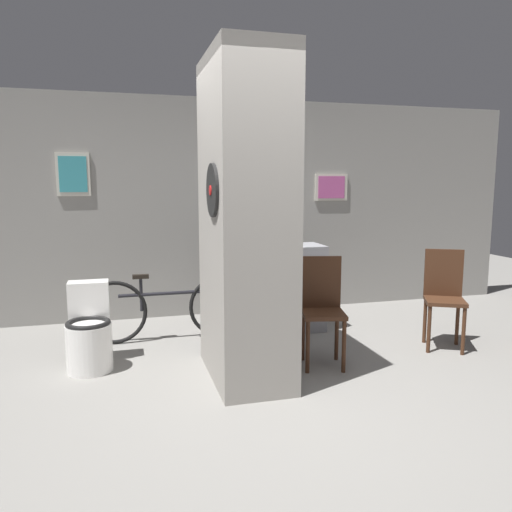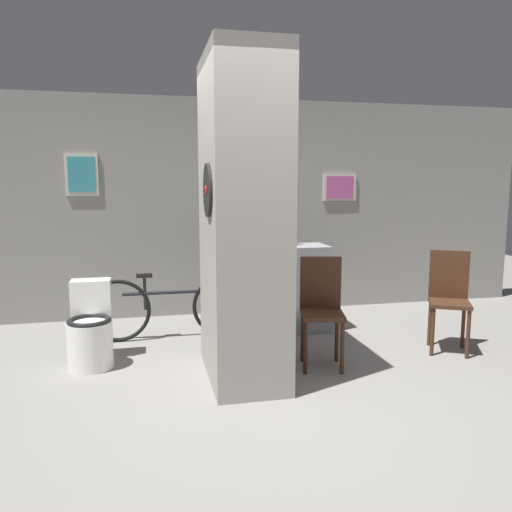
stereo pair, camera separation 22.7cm
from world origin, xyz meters
TOP-DOWN VIEW (x-y plane):
  - ground_plane at (0.00, 0.00)m, footprint 14.00×14.00m
  - wall_back at (0.00, 2.63)m, footprint 8.00×0.09m
  - pillar_center at (-0.14, 0.55)m, footprint 0.62×1.10m
  - counter_shelf at (0.45, 1.71)m, footprint 1.12×0.44m
  - toilet at (-1.41, 1.06)m, footprint 0.39×0.55m
  - chair_near_pillar at (0.58, 0.63)m, footprint 0.44×0.44m
  - chair_by_doorway at (1.91, 0.76)m, footprint 0.49×0.49m
  - bicycle at (-0.67, 1.68)m, footprint 1.71×0.42m
  - bottle_tall at (0.66, 1.78)m, footprint 0.08×0.08m

SIDE VIEW (x-z plane):
  - ground_plane at x=0.00m, z-range 0.00..0.00m
  - toilet at x=-1.41m, z-range -0.06..0.68m
  - bicycle at x=-0.67m, z-range -0.01..0.69m
  - counter_shelf at x=0.45m, z-range 0.00..0.94m
  - chair_near_pillar at x=0.58m, z-range 0.05..1.01m
  - chair_by_doorway at x=1.91m, z-range 0.05..1.01m
  - bottle_tall at x=0.66m, z-range 0.90..1.21m
  - pillar_center at x=-0.14m, z-range 0.00..2.60m
  - wall_back at x=0.00m, z-range 0.00..2.60m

